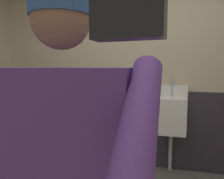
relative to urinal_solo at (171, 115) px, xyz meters
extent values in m
cube|color=beige|center=(-0.35, 0.22, 0.58)|extent=(4.86, 0.12, 2.70)
cube|color=#2D2833|center=(-0.35, 0.14, -0.25)|extent=(4.26, 0.03, 1.06)
cube|color=white|center=(0.00, 0.13, 0.05)|extent=(0.40, 0.05, 0.65)
cube|color=white|center=(0.00, -0.04, 0.00)|extent=(0.34, 0.30, 0.45)
cylinder|color=#B7BABF|center=(0.00, 0.12, 0.34)|extent=(0.04, 0.04, 0.24)
cylinder|color=#B7BABF|center=(0.00, 0.09, -0.50)|extent=(0.05, 0.05, 0.55)
cube|color=#60388C|center=(-0.39, -2.16, 0.33)|extent=(0.50, 0.24, 0.56)
cylinder|color=#60388C|center=(-0.10, -2.38, 0.45)|extent=(0.09, 0.50, 0.39)
sphere|color=#8C664C|center=(-0.39, -2.16, 0.77)|extent=(0.20, 0.20, 0.20)
cylinder|color=#335999|center=(-0.39, -2.16, 0.83)|extent=(0.21, 0.21, 0.09)
camera|label=1|loc=(-0.03, -2.85, 0.61)|focal=35.13mm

